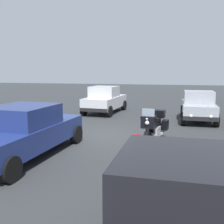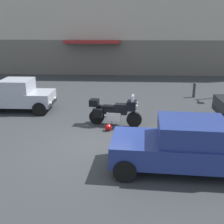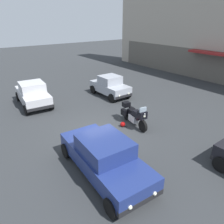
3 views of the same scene
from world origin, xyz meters
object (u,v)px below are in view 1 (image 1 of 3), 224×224
at_px(car_hatchback_near, 105,100).
at_px(car_compact_side, 198,106).
at_px(motorcycle, 154,127).
at_px(car_sedan_far, 25,131).
at_px(helmet, 136,137).

relative_size(car_hatchback_near, car_compact_side, 1.14).
xyz_separation_m(motorcycle, car_sedan_far, (2.36, -3.66, 0.16)).
relative_size(car_sedan_far, car_compact_side, 1.34).
relative_size(helmet, car_sedan_far, 0.06).
xyz_separation_m(car_hatchback_near, car_compact_side, (1.56, 5.39, -0.04)).
relative_size(helmet, car_compact_side, 0.08).
distance_m(motorcycle, car_hatchback_near, 7.29).
bearing_deg(car_hatchback_near, car_compact_side, -101.12).
bearing_deg(helmet, motorcycle, 72.21).
distance_m(helmet, car_compact_side, 5.27).
relative_size(helmet, car_hatchback_near, 0.07).
relative_size(motorcycle, car_sedan_far, 0.48).
relative_size(motorcycle, car_compact_side, 0.65).
height_order(helmet, car_sedan_far, car_sedan_far).
height_order(helmet, car_hatchback_near, car_hatchback_near).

